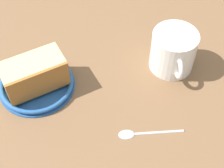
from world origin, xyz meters
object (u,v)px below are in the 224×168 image
at_px(cake_slice, 34,75).
at_px(teaspoon, 137,133).
at_px(tea_mug, 173,51).
at_px(small_plate, 37,84).

bearing_deg(cake_slice, teaspoon, -65.11).
xyz_separation_m(cake_slice, teaspoon, (0.09, -0.20, -0.04)).
height_order(cake_slice, tea_mug, tea_mug).
xyz_separation_m(cake_slice, tea_mug, (0.26, -0.11, 0.00)).
bearing_deg(small_plate, tea_mug, -24.47).
bearing_deg(small_plate, teaspoon, -65.50).
bearing_deg(cake_slice, small_plate, 81.78).
bearing_deg(tea_mug, cake_slice, 156.07).
relative_size(tea_mug, teaspoon, 0.99).
xyz_separation_m(small_plate, tea_mug, (0.25, -0.12, 0.04)).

